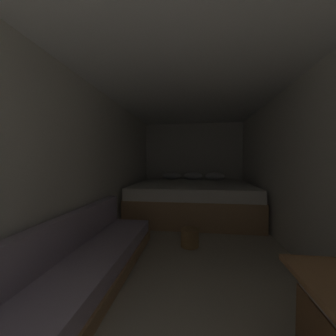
% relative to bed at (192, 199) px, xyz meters
% --- Properties ---
extents(ground_plane, '(7.56, 7.56, 0.00)m').
position_rel_bed_xyz_m(ground_plane, '(0.00, -1.74, -0.35)').
color(ground_plane, '#B2A893').
extents(wall_back, '(2.59, 0.05, 2.12)m').
position_rel_bed_xyz_m(wall_back, '(0.00, 1.06, 0.71)').
color(wall_back, silver).
rests_on(wall_back, ground).
extents(wall_left, '(0.05, 5.56, 2.12)m').
position_rel_bed_xyz_m(wall_left, '(-1.27, -1.74, 0.71)').
color(wall_left, silver).
rests_on(wall_left, ground).
extents(wall_right, '(0.05, 5.56, 2.12)m').
position_rel_bed_xyz_m(wall_right, '(1.27, -1.74, 0.71)').
color(wall_right, silver).
rests_on(wall_right, ground).
extents(ceiling_slab, '(2.59, 5.56, 0.05)m').
position_rel_bed_xyz_m(ceiling_slab, '(0.00, -1.74, 1.80)').
color(ceiling_slab, white).
rests_on(ceiling_slab, wall_left).
extents(bed, '(2.37, 2.02, 0.87)m').
position_rel_bed_xyz_m(bed, '(0.00, 0.00, 0.00)').
color(bed, tan).
rests_on(bed, ground).
extents(sofa_left, '(0.62, 2.74, 0.63)m').
position_rel_bed_xyz_m(sofa_left, '(-0.96, -2.74, -0.15)').
color(sofa_left, tan).
rests_on(sofa_left, ground).
extents(wicker_basket, '(0.24, 0.24, 0.24)m').
position_rel_bed_xyz_m(wicker_basket, '(-0.01, -1.57, -0.23)').
color(wicker_basket, olive).
rests_on(wicker_basket, ground).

